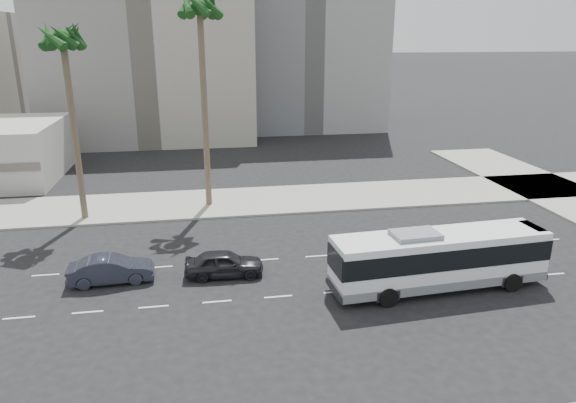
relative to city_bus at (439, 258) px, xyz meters
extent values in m
plane|color=black|center=(-5.15, 0.38, -1.66)|extent=(700.00, 700.00, 0.00)
cube|color=gray|center=(-5.15, 15.88, -1.59)|extent=(120.00, 7.00, 0.15)
cube|color=gray|center=(-17.15, 45.38, 7.34)|extent=(24.00, 18.00, 18.00)
cube|color=slate|center=(2.85, 52.38, 11.34)|extent=(20.00, 20.00, 26.00)
cube|color=beige|center=(-7.15, 250.38, 20.34)|extent=(42.00, 42.00, 44.00)
cube|color=silver|center=(0.00, 0.00, 0.04)|extent=(11.11, 3.14, 2.46)
cube|color=black|center=(0.00, 0.00, 0.37)|extent=(11.17, 3.20, 1.04)
cube|color=slate|center=(0.00, 0.00, -1.05)|extent=(11.13, 3.18, 0.47)
cube|color=slate|center=(-1.42, 0.00, 1.36)|extent=(2.37, 1.66, 0.28)
cube|color=#262628|center=(5.20, 0.00, 1.13)|extent=(0.68, 1.74, 0.28)
cylinder|color=black|center=(3.50, -1.21, -1.19)|extent=(0.95, 0.28, 0.95)
cylinder|color=black|center=(3.50, 1.21, -1.19)|extent=(0.95, 0.28, 0.95)
cylinder|color=black|center=(-3.22, -1.21, -1.19)|extent=(0.95, 0.28, 0.95)
cylinder|color=black|center=(-3.22, 1.21, -1.19)|extent=(0.95, 0.28, 0.95)
imported|color=black|center=(-10.64, 3.23, -0.95)|extent=(1.85, 4.24, 1.42)
imported|color=#242733|center=(-16.47, 3.46, -0.95)|extent=(1.78, 4.41, 1.43)
cylinder|color=brown|center=(-11.15, 15.45, 5.28)|extent=(0.38, 0.38, 13.89)
cylinder|color=brown|center=(-19.80, 13.86, 4.30)|extent=(0.38, 0.38, 11.93)
camera|label=1|loc=(-11.52, -22.33, 10.69)|focal=32.39mm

